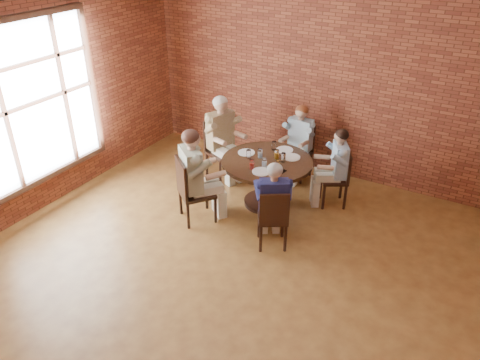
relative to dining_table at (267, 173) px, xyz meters
The scene contains 28 objects.
floor 2.09m from the dining_table, 80.70° to the right, with size 7.00×7.00×0.00m, color #9D6A30.
wall_back 1.93m from the dining_table, 77.68° to the left, with size 7.00×7.00×0.00m, color brown.
wall_left 3.73m from the dining_table, 145.61° to the right, with size 7.00×7.00×0.00m, color brown.
window 3.46m from the dining_table, 150.71° to the right, with size 0.10×2.16×2.36m.
dining_table is the anchor object (origin of this frame).
chair_a 1.10m from the dining_table, 29.71° to the left, with size 0.52×0.52×0.89m.
diner_a 1.03m from the dining_table, 29.71° to the left, with size 0.47×0.58×1.24m, color teal, non-canonical shape.
chair_b 1.11m from the dining_table, 86.43° to the left, with size 0.42×0.42×0.91m.
diner_b 1.04m from the dining_table, 86.43° to the left, with size 0.49×0.61×1.28m, color #96B1BF, non-canonical shape.
chair_c 1.24m from the dining_table, 157.21° to the left, with size 0.61×0.61×0.98m.
diner_c 1.15m from the dining_table, 157.21° to the left, with size 0.57×0.71×1.41m, color brown, non-canonical shape.
chair_d 1.20m from the dining_table, 128.40° to the right, with size 0.66×0.66×0.98m.
diner_d 1.12m from the dining_table, 128.40° to the right, with size 0.58×0.71×1.42m, color tan, non-canonical shape.
chair_e 1.12m from the dining_table, 58.56° to the right, with size 0.53×0.53×0.89m.
diner_e 1.05m from the dining_table, 58.56° to the right, with size 0.48×0.59×1.25m, color #191C47, non-canonical shape.
plate_a 0.45m from the dining_table, 43.65° to the left, with size 0.26×0.26×0.01m, color white.
plate_b 0.51m from the dining_table, 80.21° to the left, with size 0.26×0.26×0.01m, color white.
plate_c 0.46m from the dining_table, behind, with size 0.26×0.26×0.01m, color white.
plate_d 0.44m from the dining_table, 75.83° to the right, with size 0.26×0.26×0.01m, color white.
glass_a 0.38m from the dining_table, 20.15° to the left, with size 0.07×0.07×0.14m, color white.
glass_b 0.33m from the dining_table, 55.38° to the left, with size 0.07×0.07×0.14m, color white.
glass_c 0.49m from the dining_table, 101.39° to the left, with size 0.07×0.07×0.14m, color white.
glass_d 0.32m from the dining_table, 166.00° to the left, with size 0.07×0.07×0.14m, color white.
glass_e 0.41m from the dining_table, 163.69° to the right, with size 0.07×0.07×0.14m, color white.
glass_f 0.46m from the dining_table, 101.65° to the right, with size 0.07×0.07×0.14m, color white.
glass_g 0.37m from the dining_table, 73.80° to the right, with size 0.07×0.07×0.14m, color white.
glass_h 0.41m from the dining_table, 32.54° to the right, with size 0.07×0.07×0.14m, color white.
smartphone 0.47m from the dining_table, 32.60° to the right, with size 0.08×0.15×0.01m, color black.
Camera 1 is at (2.41, -3.57, 3.91)m, focal length 35.00 mm.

